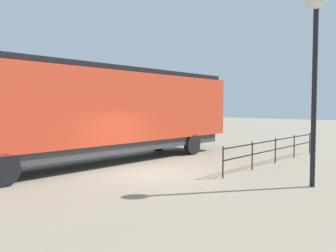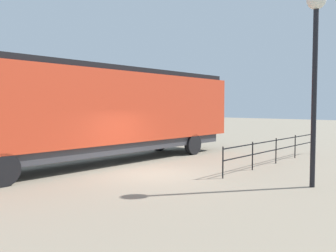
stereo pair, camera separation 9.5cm
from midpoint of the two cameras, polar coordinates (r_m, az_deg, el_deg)
name	(u,v)px [view 1 (the left image)]	position (r m, az deg, el deg)	size (l,w,h in m)	color
ground_plane	(151,174)	(13.69, -2.95, -7.74)	(120.00, 120.00, 0.00)	gray
locomotive	(112,110)	(16.49, -9.17, 2.56)	(2.81, 15.77, 4.35)	red
lamp_post	(315,40)	(12.33, 22.57, 12.72)	(0.60, 0.60, 6.23)	black
platform_fence	(275,147)	(16.72, 16.85, -3.25)	(0.05, 8.89, 1.15)	black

